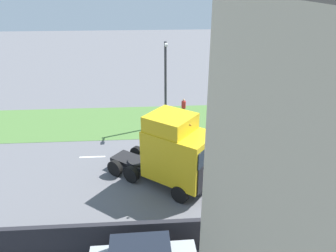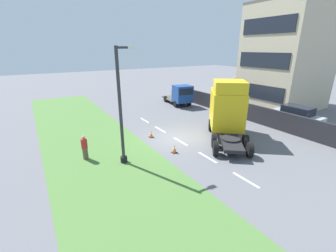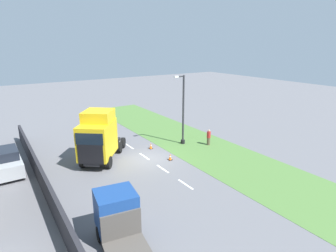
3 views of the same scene
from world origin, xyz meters
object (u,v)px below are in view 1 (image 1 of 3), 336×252
lamp_post (166,90)px  traffic_cone_lead (162,141)px  pedestrian (184,108)px  traffic_cone_trailing (206,140)px  lorry_cab (174,153)px

lamp_post → traffic_cone_lead: lamp_post is taller
pedestrian → traffic_cone_lead: pedestrian is taller
lamp_post → pedestrian: lamp_post is taller
lamp_post → traffic_cone_trailing: (3.42, 2.87, -2.88)m
lamp_post → traffic_cone_trailing: 5.32m
lorry_cab → traffic_cone_trailing: (-5.42, 2.93, -2.02)m
pedestrian → traffic_cone_trailing: pedestrian is taller
lorry_cab → traffic_cone_lead: size_ratio=11.37×
lamp_post → traffic_cone_lead: (3.47, -0.54, -2.88)m
pedestrian → traffic_cone_lead: size_ratio=2.83×
traffic_cone_trailing → lamp_post: bearing=-140.0°
lorry_cab → lamp_post: bearing=-142.4°
lorry_cab → traffic_cone_trailing: size_ratio=11.37×
traffic_cone_trailing → lorry_cab: bearing=-28.4°
lorry_cab → pedestrian: (-10.87, 1.81, -1.50)m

